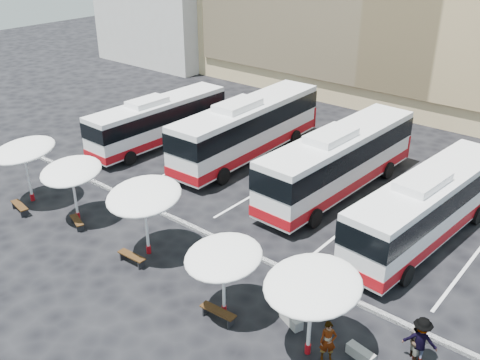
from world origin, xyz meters
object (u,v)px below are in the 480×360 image
Objects in this scene: sunshade_4 at (312,285)px; conc_bench_0 at (291,319)px; wood_bench_2 at (132,257)px; wood_bench_3 at (218,313)px; sunshade_3 at (223,257)px; bus_0 at (159,120)px; bus_2 at (339,159)px; wood_bench_1 at (77,221)px; passenger_3 at (420,340)px; sunshade_2 at (144,196)px; bus_3 at (428,205)px; passenger_1 at (420,339)px; wood_bench_0 at (20,207)px; conc_bench_1 at (361,354)px; sunshade_0 at (23,150)px; sunshade_1 at (71,171)px; passenger_0 at (328,342)px; bus_1 at (248,127)px.

sunshade_4 reaches higher than conc_bench_0.
wood_bench_2 is 5.69m from wood_bench_3.
sunshade_3 is at bearing -175.57° from sunshade_4.
bus_0 is 20.38m from conc_bench_0.
sunshade_4 is (5.85, -12.07, 1.01)m from bus_2.
wood_bench_1 is 0.76× the size of passenger_3.
wood_bench_2 is 0.82× the size of passenger_3.
wood_bench_2 is (0.06, -1.07, -2.74)m from sunshade_2.
passenger_1 is (3.06, -7.90, -1.06)m from bus_3.
wood_bench_0 is at bearing -167.81° from sunshade_2.
sunshade_2 is 11.49m from conc_bench_1.
sunshade_0 is 3.78m from sunshade_1.
conc_bench_1 is at bearing 1.57° from passenger_0.
wood_bench_2 is (5.45, -0.86, -2.44)m from sunshade_1.
sunshade_2 reaches higher than passenger_1.
sunshade_4 reaches higher than bus_0.
conc_bench_1 is 2.16m from passenger_1.
passenger_0 is (6.55, -11.89, -1.23)m from bus_2.
conc_bench_1 is (20.94, -9.56, -1.60)m from bus_0.
passenger_1 reaches higher than wood_bench_2.
sunshade_3 reaches higher than passenger_0.
bus_0 is 7.29× the size of wood_bench_2.
sunshade_0 reaches higher than bus_0.
passenger_1 is at bearing -34.18° from bus_1.
sunshade_2 is 12.98m from passenger_1.
sunshade_1 is at bearing 142.46° from wood_bench_1.
sunshade_3 is 3.86m from sunshade_4.
wood_bench_0 is at bearing -178.52° from wood_bench_3.
bus_2 is at bearing 43.25° from sunshade_0.
sunshade_0 reaches higher than passenger_3.
wood_bench_3 is at bearing -79.53° from sunshade_3.
wood_bench_3 is 0.91× the size of passenger_1.
sunshade_0 is at bearing 54.26° from passenger_1.
sunshade_3 is at bearing -166.65° from conc_bench_1.
sunshade_1 is 14.88m from sunshade_4.
bus_3 is 10.12m from passenger_0.
conc_bench_0 is (2.43, 1.24, -2.51)m from sunshade_3.
bus_2 is at bearing 52.11° from sunshade_1.
conc_bench_0 is (11.72, -11.83, -1.88)m from bus_1.
conc_bench_0 is at bearing -94.42° from bus_3.
sunshade_0 reaches higher than conc_bench_1.
sunshade_1 is 2.19× the size of passenger_1.
bus_2 is 13.07m from wood_bench_2.
conc_bench_1 is (11.12, 0.32, -2.88)m from sunshade_2.
sunshade_4 is at bearing -4.13° from sunshade_2.
wood_bench_1 is at bearing -179.80° from sunshade_4.
wood_bench_3 is at bearing -6.34° from sunshade_1.
passenger_3 is (3.11, -7.99, -1.00)m from bus_3.
bus_0 is 6.73× the size of passenger_0.
sunshade_4 reaches higher than conc_bench_1.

